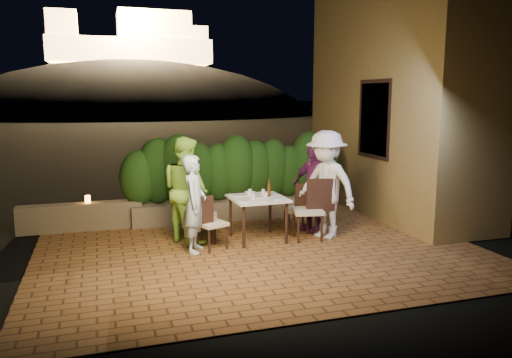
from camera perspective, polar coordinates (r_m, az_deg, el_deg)
name	(u,v)px	position (r m, az deg, el deg)	size (l,w,h in m)	color
ground	(264,254)	(8.01, 0.87, -8.52)	(400.00, 400.00, 0.00)	black
terrace_floor	(254,248)	(8.48, -0.21, -7.88)	(7.00, 6.00, 0.15)	brown
building_wall	(397,94)	(11.01, 15.77, 9.37)	(1.60, 5.00, 5.00)	olive
window_pane	(375,119)	(10.18, 13.49, 6.66)	(0.08, 1.00, 1.40)	black
window_frame	(375,119)	(10.18, 13.44, 6.66)	(0.06, 1.15, 1.55)	black
planter	(237,208)	(10.13, -2.16, -3.38)	(4.20, 0.55, 0.40)	brown
hedge	(237,172)	(9.99, -2.18, 0.81)	(4.00, 0.70, 1.10)	#18390F
parapet	(81,217)	(9.79, -19.39, -4.09)	(2.20, 0.30, 0.50)	brown
hill	(135,145)	(67.68, -13.71, 3.77)	(52.00, 40.00, 22.00)	black
fortress	(130,31)	(67.85, -14.21, 16.04)	(26.00, 8.00, 8.00)	#FFCC7A
dining_table	(258,219)	(8.58, 0.20, -4.56)	(0.91, 0.91, 0.75)	white
plate_nw	(245,201)	(8.16, -1.32, -2.54)	(0.21, 0.21, 0.01)	white
plate_sw	(238,196)	(8.61, -2.05, -1.90)	(0.22, 0.22, 0.01)	white
plate_ne	(276,199)	(8.37, 2.31, -2.25)	(0.22, 0.22, 0.01)	white
plate_se	(268,194)	(8.77, 1.35, -1.70)	(0.20, 0.20, 0.01)	white
plate_centre	(257,197)	(8.49, 0.10, -2.07)	(0.22, 0.22, 0.01)	white
plate_front	(268,201)	(8.19, 1.37, -2.50)	(0.22, 0.22, 0.01)	white
glass_nw	(253,196)	(8.32, -0.31, -1.96)	(0.06, 0.06, 0.11)	silver
glass_sw	(250,192)	(8.61, -0.70, -1.54)	(0.07, 0.07, 0.12)	silver
glass_ne	(266,195)	(8.45, 1.15, -1.84)	(0.06, 0.06, 0.10)	silver
glass_se	(263,192)	(8.66, 0.85, -1.51)	(0.06, 0.06, 0.11)	silver
beer_bottle	(269,188)	(8.56, 1.49, -1.02)	(0.06, 0.06, 0.29)	#4D2C0C
bowl	(250,193)	(8.72, -0.71, -1.65)	(0.19, 0.19, 0.05)	white
chair_left_front	(212,222)	(8.10, -5.05, -4.96)	(0.41, 0.41, 0.88)	black
chair_left_back	(204,214)	(8.57, -5.91, -4.05)	(0.42, 0.42, 0.92)	black
chair_right_front	(308,209)	(8.62, 5.94, -3.48)	(0.49, 0.49, 1.06)	black
chair_right_back	(296,208)	(9.07, 4.62, -3.33)	(0.42, 0.42, 0.90)	black
diner_blue	(194,204)	(7.91, -7.06, -2.83)	(0.57, 0.37, 1.56)	silver
diner_green	(186,190)	(8.46, -8.04, -1.22)	(0.87, 0.68, 1.80)	#99E046
diner_white	(326,185)	(8.70, 8.00, -0.66)	(1.21, 0.70, 1.87)	white
diner_purple	(313,187)	(9.15, 6.54, -0.94)	(0.95, 0.40, 1.62)	#6A2369
parapet_lamp	(88,199)	(9.72, -18.68, -2.21)	(0.10, 0.10, 0.14)	orange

